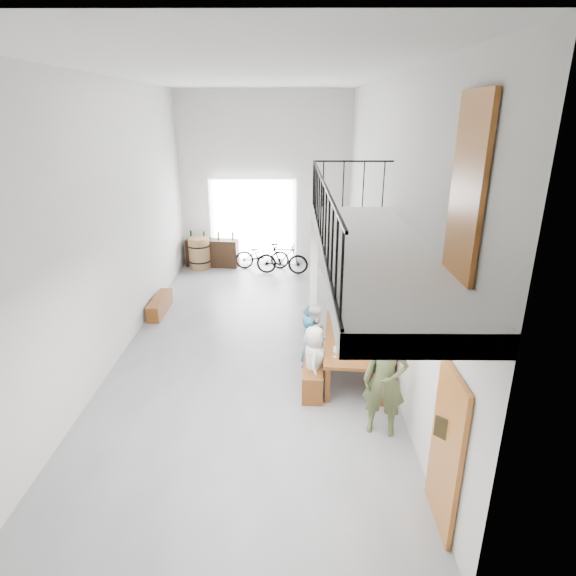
{
  "coord_description": "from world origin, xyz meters",
  "views": [
    {
      "loc": [
        0.84,
        -9.62,
        4.87
      ],
      "look_at": [
        0.78,
        -0.5,
        1.49
      ],
      "focal_mm": 30.0,
      "sensor_mm": 36.0,
      "label": 1
    }
  ],
  "objects_px": {
    "tasting_table": "(351,340)",
    "bench_inner": "(313,362)",
    "host_standing": "(385,380)",
    "bicycle_near": "(262,255)",
    "serving_counter": "(212,253)",
    "side_bench": "(160,305)",
    "oak_barrel": "(199,253)"
  },
  "relations": [
    {
      "from": "bench_inner",
      "to": "serving_counter",
      "type": "xyz_separation_m",
      "value": [
        -3.04,
        6.97,
        0.19
      ]
    },
    {
      "from": "host_standing",
      "to": "bicycle_near",
      "type": "xyz_separation_m",
      "value": [
        -2.4,
        8.48,
        -0.47
      ]
    },
    {
      "from": "bench_inner",
      "to": "side_bench",
      "type": "distance_m",
      "value": 4.85
    },
    {
      "from": "tasting_table",
      "to": "host_standing",
      "type": "xyz_separation_m",
      "value": [
        0.3,
        -1.83,
        0.22
      ]
    },
    {
      "from": "serving_counter",
      "to": "host_standing",
      "type": "distance_m",
      "value": 9.67
    },
    {
      "from": "oak_barrel",
      "to": "serving_counter",
      "type": "height_order",
      "value": "oak_barrel"
    },
    {
      "from": "tasting_table",
      "to": "side_bench",
      "type": "bearing_deg",
      "value": 151.95
    },
    {
      "from": "side_bench",
      "to": "host_standing",
      "type": "bearing_deg",
      "value": -45.1
    },
    {
      "from": "side_bench",
      "to": "host_standing",
      "type": "xyz_separation_m",
      "value": [
        4.81,
        -4.82,
        0.73
      ]
    },
    {
      "from": "bench_inner",
      "to": "oak_barrel",
      "type": "relative_size",
      "value": 2.21
    },
    {
      "from": "bench_inner",
      "to": "host_standing",
      "type": "distance_m",
      "value": 2.17
    },
    {
      "from": "side_bench",
      "to": "serving_counter",
      "type": "bearing_deg",
      "value": 79.22
    },
    {
      "from": "oak_barrel",
      "to": "bench_inner",
      "type": "bearing_deg",
      "value": -63.02
    },
    {
      "from": "serving_counter",
      "to": "host_standing",
      "type": "bearing_deg",
      "value": -58.53
    },
    {
      "from": "tasting_table",
      "to": "host_standing",
      "type": "relative_size",
      "value": 1.36
    },
    {
      "from": "serving_counter",
      "to": "oak_barrel",
      "type": "bearing_deg",
      "value": -140.17
    },
    {
      "from": "oak_barrel",
      "to": "serving_counter",
      "type": "bearing_deg",
      "value": 33.21
    },
    {
      "from": "tasting_table",
      "to": "serving_counter",
      "type": "bearing_deg",
      "value": 123.99
    },
    {
      "from": "oak_barrel",
      "to": "host_standing",
      "type": "distance_m",
      "value": 9.61
    },
    {
      "from": "bench_inner",
      "to": "bicycle_near",
      "type": "relative_size",
      "value": 1.29
    },
    {
      "from": "tasting_table",
      "to": "bicycle_near",
      "type": "relative_size",
      "value": 1.45
    },
    {
      "from": "tasting_table",
      "to": "oak_barrel",
      "type": "relative_size",
      "value": 2.48
    },
    {
      "from": "side_bench",
      "to": "oak_barrel",
      "type": "height_order",
      "value": "oak_barrel"
    },
    {
      "from": "bench_inner",
      "to": "serving_counter",
      "type": "height_order",
      "value": "serving_counter"
    },
    {
      "from": "tasting_table",
      "to": "bench_inner",
      "type": "height_order",
      "value": "tasting_table"
    },
    {
      "from": "host_standing",
      "to": "bicycle_near",
      "type": "height_order",
      "value": "host_standing"
    },
    {
      "from": "side_bench",
      "to": "host_standing",
      "type": "relative_size",
      "value": 0.76
    },
    {
      "from": "tasting_table",
      "to": "oak_barrel",
      "type": "xyz_separation_m",
      "value": [
        -4.14,
        6.68,
        -0.2
      ]
    },
    {
      "from": "tasting_table",
      "to": "serving_counter",
      "type": "relative_size",
      "value": 1.49
    },
    {
      "from": "side_bench",
      "to": "bicycle_near",
      "type": "bearing_deg",
      "value": 56.7
    },
    {
      "from": "oak_barrel",
      "to": "bicycle_near",
      "type": "relative_size",
      "value": 0.58
    },
    {
      "from": "side_bench",
      "to": "host_standing",
      "type": "height_order",
      "value": "host_standing"
    }
  ]
}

